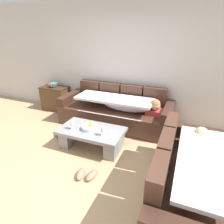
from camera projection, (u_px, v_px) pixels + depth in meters
The scene contains 13 objects.
ground_plane at pixel (81, 165), 3.19m from camera, with size 14.00×14.00×0.00m, color tan.
back_wall at pixel (124, 63), 4.48m from camera, with size 9.00×0.10×2.70m, color beige.
couch_along_wall at pixel (117, 111), 4.43m from camera, with size 2.53×0.92×0.88m.
couch_near_window at pixel (191, 178), 2.45m from camera, with size 0.92×2.04×0.88m.
coffee_table at pixel (92, 136), 3.60m from camera, with size 1.20×0.68×0.38m.
fruit_bowl at pixel (89, 127), 3.53m from camera, with size 0.28×0.28×0.10m.
wine_glass_near_left at pixel (72, 123), 3.50m from camera, with size 0.07×0.07×0.17m.
wine_glass_near_right at pixel (103, 130), 3.29m from camera, with size 0.07×0.07×0.17m.
open_magazine at pixel (110, 134), 3.37m from camera, with size 0.28×0.21×0.01m, color white.
side_cabinet at pixel (56, 98), 5.28m from camera, with size 0.72×0.44×0.64m.
book_stack_on_cabinet at pixel (53, 85), 5.14m from camera, with size 0.18×0.24×0.10m.
pair_of_shoes at pixel (86, 174), 2.93m from camera, with size 0.33×0.32×0.09m.
crumpled_garment at pixel (63, 133), 4.05m from camera, with size 0.40×0.32×0.12m, color #232328.
Camera 1 is at (1.45, -2.18, 2.09)m, focal length 30.89 mm.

